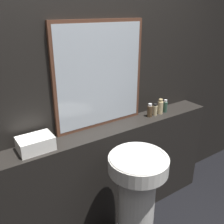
# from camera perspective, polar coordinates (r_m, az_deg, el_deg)

# --- Properties ---
(wall_back) EXTENTS (8.00, 0.06, 2.50)m
(wall_back) POSITION_cam_1_polar(r_m,az_deg,el_deg) (2.02, -5.91, 4.71)
(wall_back) COLOR black
(wall_back) RESTS_ON ground_plane
(vanity_counter) EXTENTS (2.38, 0.24, 0.95)m
(vanity_counter) POSITION_cam_1_polar(r_m,az_deg,el_deg) (2.27, -3.24, -15.32)
(vanity_counter) COLOR black
(vanity_counter) RESTS_ON ground_plane
(pedestal_sink) EXTENTS (0.42, 0.42, 0.93)m
(pedestal_sink) POSITION_cam_1_polar(r_m,az_deg,el_deg) (1.97, 5.63, -19.69)
(pedestal_sink) COLOR silver
(pedestal_sink) RESTS_ON ground_plane
(mirror) EXTENTS (0.80, 0.03, 0.85)m
(mirror) POSITION_cam_1_polar(r_m,az_deg,el_deg) (1.99, -2.74, 8.22)
(mirror) COLOR #563323
(mirror) RESTS_ON vanity_counter
(towel_stack) EXTENTS (0.24, 0.17, 0.10)m
(towel_stack) POSITION_cam_1_polar(r_m,az_deg,el_deg) (1.82, -17.06, -6.90)
(towel_stack) COLOR white
(towel_stack) RESTS_ON vanity_counter
(shampoo_bottle) EXTENTS (0.05, 0.05, 0.13)m
(shampoo_bottle) POSITION_cam_1_polar(r_m,az_deg,el_deg) (2.30, 8.64, 0.32)
(shampoo_bottle) COLOR #4C3823
(shampoo_bottle) RESTS_ON vanity_counter
(conditioner_bottle) EXTENTS (0.04, 0.04, 0.11)m
(conditioner_bottle) POSITION_cam_1_polar(r_m,az_deg,el_deg) (2.34, 9.80, 0.48)
(conditioner_bottle) COLOR #C6B284
(conditioner_bottle) RESTS_ON vanity_counter
(lotion_bottle) EXTENTS (0.05, 0.05, 0.14)m
(lotion_bottle) POSITION_cam_1_polar(r_m,az_deg,el_deg) (2.38, 10.98, 1.16)
(lotion_bottle) COLOR #C6B284
(lotion_bottle) RESTS_ON vanity_counter
(body_wash_bottle) EXTENTS (0.04, 0.04, 0.12)m
(body_wash_bottle) POSITION_cam_1_polar(r_m,az_deg,el_deg) (2.42, 12.06, 1.26)
(body_wash_bottle) COLOR #2D4C3D
(body_wash_bottle) RESTS_ON vanity_counter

